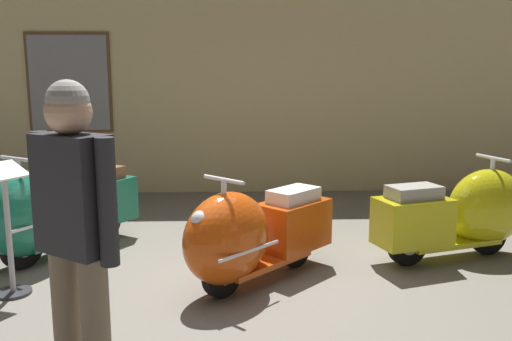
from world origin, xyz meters
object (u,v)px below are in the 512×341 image
(scooter_0, at_px, (50,211))
(info_stanchion, at_px, (9,241))
(scooter_2, at_px, (465,213))
(visitor_0, at_px, (75,225))
(scooter_1, at_px, (249,235))

(scooter_0, relative_size, info_stanchion, 1.55)
(scooter_2, distance_m, visitor_0, 3.75)
(scooter_1, height_order, scooter_2, scooter_2)
(scooter_0, height_order, scooter_1, scooter_0)
(visitor_0, bearing_deg, scooter_1, 5.14)
(scooter_0, xyz_separation_m, visitor_0, (0.95, -2.35, 0.53))
(scooter_0, bearing_deg, scooter_2, 121.52)
(scooter_1, bearing_deg, visitor_0, 15.02)
(scooter_2, xyz_separation_m, info_stanchion, (-3.95, -0.72, -0.00))
(scooter_2, bearing_deg, visitor_0, -160.56)
(scooter_2, height_order, visitor_0, visitor_0)
(scooter_0, distance_m, visitor_0, 2.59)
(scooter_2, relative_size, info_stanchion, 1.55)
(visitor_0, xyz_separation_m, info_stanchion, (-0.98, 1.50, -0.55))
(scooter_2, bearing_deg, scooter_0, 160.74)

